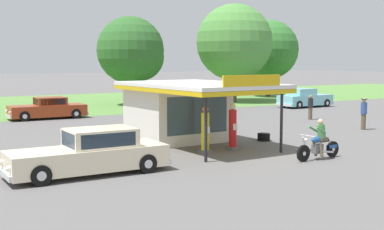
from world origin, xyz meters
The scene contains 17 objects.
ground_plane centered at (0.00, 0.00, 0.00)m, with size 300.00×300.00×0.00m, color #5B5959.
grass_verge_strip centered at (0.00, 30.00, 0.00)m, with size 120.00×24.00×0.01m, color #56843D.
service_station_kiosk centered at (-1.30, 4.91, 1.66)m, with size 4.74×7.63×3.28m.
gas_pump_nearside centered at (-2.03, 1.94, 0.89)m, with size 0.44×0.44×1.94m.
gas_pump_offside centered at (-0.58, 1.94, 0.91)m, with size 0.44×0.44×1.99m.
motorcycle_with_rider centered at (0.82, -1.77, 0.65)m, with size 2.32×0.70×1.58m.
featured_classic_sedan centered at (-7.68, 0.57, 0.70)m, with size 5.58×2.07×1.54m.
parked_car_back_row_centre_right centered at (6.06, 15.96, 0.70)m, with size 5.00×2.46×1.54m.
parked_car_second_row_spare centered at (17.14, 15.14, 0.72)m, with size 4.91×2.02×1.56m.
parked_car_back_row_centre centered at (-3.57, 18.20, 0.66)m, with size 5.21×2.23×1.44m.
bystander_admiring_sedan centered at (2.54, 12.56, 0.86)m, with size 0.34×0.34×1.64m.
bystander_strolling_foreground centered at (10.70, 8.26, 0.85)m, with size 0.34×0.34×1.62m.
bystander_standing_back_lot centered at (9.46, 3.03, 0.95)m, with size 0.39×0.39×1.76m.
tree_oak_right centered at (15.79, 23.01, 5.60)m, with size 7.16×7.16×9.19m.
tree_oak_far_right centered at (23.17, 26.69, 4.97)m, with size 6.38×6.38×8.28m.
tree_oak_centre centered at (6.12, 24.86, 4.62)m, with size 6.00×5.83×7.70m.
spare_tire_stack centered at (2.12, 3.00, 0.18)m, with size 0.60×0.60×0.36m.
Camera 1 is at (-14.18, -15.69, 3.80)m, focal length 48.26 mm.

